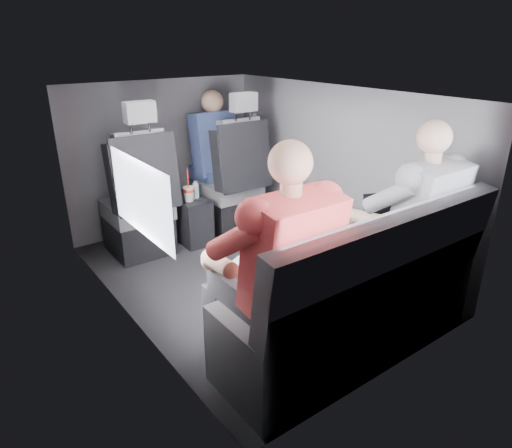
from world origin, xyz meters
TOP-DOWN VIEW (x-y plane):
  - floor at (0.00, 0.00)m, footprint 2.60×2.60m
  - ceiling at (0.00, 0.00)m, footprint 2.60×2.60m
  - panel_left at (-0.90, 0.00)m, footprint 0.02×2.60m
  - panel_right at (0.90, 0.00)m, footprint 0.02×2.60m
  - panel_front at (0.00, 1.30)m, footprint 1.80×0.02m
  - panel_back at (0.00, -1.30)m, footprint 1.80×0.02m
  - side_window at (-0.88, -0.30)m, footprint 0.02×0.75m
  - seatbelt at (0.45, 0.67)m, footprint 0.35×0.11m
  - front_seat_left at (-0.45, 0.84)m, footprint 0.52×0.58m
  - front_seat_right at (0.45, 0.84)m, footprint 0.52×0.58m
  - center_console at (0.00, 0.88)m, footprint 0.24×0.48m
  - rear_bench at (0.00, -1.06)m, footprint 1.60×0.57m
  - soda_cup at (-0.05, 0.75)m, footprint 0.10×0.10m
  - water_bottle at (0.04, 0.80)m, footprint 0.05×0.05m
  - laptop_white at (-0.45, -0.84)m, footprint 0.44×0.48m
  - laptop_black at (0.46, -0.78)m, footprint 0.39×0.41m
  - passenger_rear_left at (-0.51, -0.97)m, footprint 0.55×0.66m
  - passenger_rear_right at (0.51, -0.97)m, footprint 0.54×0.65m
  - passenger_front_right at (0.41, 1.10)m, footprint 0.40×0.40m

SIDE VIEW (x-z plane):
  - floor at x=0.00m, z-range 0.00..0.00m
  - center_console at x=0.00m, z-range 0.00..0.41m
  - rear_bench at x=0.00m, z-range -0.15..0.77m
  - front_seat_left at x=-0.45m, z-range -0.23..1.03m
  - front_seat_right at x=0.45m, z-range -0.23..1.03m
  - water_bottle at x=0.04m, z-range 0.39..0.55m
  - soda_cup at x=-0.05m, z-range 0.33..0.62m
  - laptop_black at x=0.46m, z-range 0.51..0.75m
  - laptop_white at x=-0.45m, z-range 0.50..0.77m
  - passenger_rear_right at x=0.51m, z-range 0.01..1.29m
  - passenger_rear_left at x=-0.51m, z-range 0.01..1.30m
  - panel_left at x=-0.90m, z-range 0.00..1.35m
  - panel_right at x=0.90m, z-range 0.00..1.35m
  - panel_front at x=0.00m, z-range 0.00..1.35m
  - panel_back at x=0.00m, z-range 0.00..1.35m
  - passenger_front_right at x=0.41m, z-range 0.34..1.16m
  - seatbelt at x=0.45m, z-range 0.50..1.10m
  - side_window at x=-0.88m, z-range 0.69..1.11m
  - ceiling at x=0.00m, z-range 1.35..1.35m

